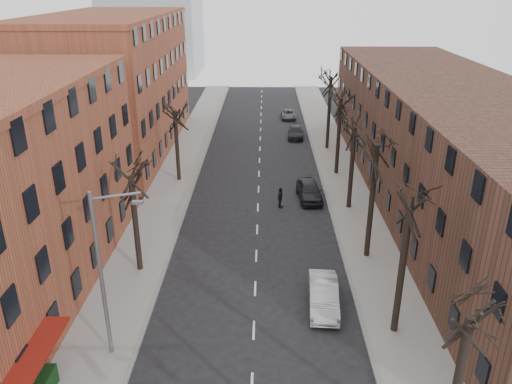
{
  "coord_description": "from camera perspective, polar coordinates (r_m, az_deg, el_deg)",
  "views": [
    {
      "loc": [
        0.51,
        -10.08,
        17.54
      ],
      "look_at": [
        -0.05,
        21.91,
        4.0
      ],
      "focal_mm": 35.0,
      "sensor_mm": 36.0,
      "label": 1
    }
  ],
  "objects": [
    {
      "name": "sidewalk_left",
      "position": [
        49.09,
        -9.05,
        1.8
      ],
      "size": [
        4.0,
        90.0,
        0.15
      ],
      "primitive_type": "cube",
      "color": "gray",
      "rests_on": "ground"
    },
    {
      "name": "tree_left_a",
      "position": [
        34.09,
        -13.06,
        -8.7
      ],
      "size": [
        5.2,
        5.2,
        9.5
      ],
      "primitive_type": null,
      "color": "black",
      "rests_on": "ground"
    },
    {
      "name": "parked_car_mid",
      "position": [
        61.11,
        4.57,
        6.82
      ],
      "size": [
        2.1,
        4.61,
        1.31
      ],
      "primitive_type": "imported",
      "rotation": [
        0.0,
        0.0,
        -0.06
      ],
      "color": "black",
      "rests_on": "ground"
    },
    {
      "name": "pedestrian_crossing",
      "position": [
        41.61,
        2.79,
        -0.67
      ],
      "size": [
        0.78,
        1.14,
        1.79
      ],
      "primitive_type": "imported",
      "rotation": [
        0.0,
        0.0,
        1.21
      ],
      "color": "black",
      "rests_on": "ground"
    },
    {
      "name": "tree_right_d",
      "position": [
        42.53,
        10.52,
        -1.84
      ],
      "size": [
        5.2,
        5.2,
        10.0
      ],
      "primitive_type": null,
      "color": "black",
      "rests_on": "ground"
    },
    {
      "name": "tree_right_e",
      "position": [
        49.82,
        9.13,
        2.02
      ],
      "size": [
        5.2,
        5.2,
        10.8
      ],
      "primitive_type": null,
      "color": "black",
      "rests_on": "ground"
    },
    {
      "name": "sidewalk_right",
      "position": [
        48.93,
        9.75,
        1.68
      ],
      "size": [
        4.0,
        90.0,
        0.15
      ],
      "primitive_type": "cube",
      "color": "gray",
      "rests_on": "ground"
    },
    {
      "name": "building_left_far",
      "position": [
        57.52,
        -16.02,
        11.51
      ],
      "size": [
        12.0,
        28.0,
        14.0
      ],
      "primitive_type": "cube",
      "color": "brown",
      "rests_on": "ground"
    },
    {
      "name": "tree_right_c",
      "position": [
        35.54,
        12.48,
        -7.24
      ],
      "size": [
        5.2,
        5.2,
        11.6
      ],
      "primitive_type": null,
      "color": "black",
      "rests_on": "ground"
    },
    {
      "name": "parked_car_near",
      "position": [
        43.51,
        6.11,
        0.19
      ],
      "size": [
        2.26,
        4.9,
        1.63
      ],
      "primitive_type": "imported",
      "rotation": [
        0.0,
        0.0,
        0.07
      ],
      "color": "black",
      "rests_on": "ground"
    },
    {
      "name": "tree_right_b",
      "position": [
        29.08,
        15.45,
        -15.14
      ],
      "size": [
        5.2,
        5.2,
        10.8
      ],
      "primitive_type": null,
      "color": "black",
      "rests_on": "ground"
    },
    {
      "name": "silver_sedan",
      "position": [
        29.76,
        7.72,
        -11.61
      ],
      "size": [
        1.89,
        4.77,
        1.54
      ],
      "primitive_type": "imported",
      "rotation": [
        0.0,
        0.0,
        -0.06
      ],
      "color": "#A9ABB0",
      "rests_on": "ground"
    },
    {
      "name": "tree_left_b",
      "position": [
        48.14,
        -8.77,
        1.29
      ],
      "size": [
        5.2,
        5.2,
        9.5
      ],
      "primitive_type": null,
      "color": "black",
      "rests_on": "ground"
    },
    {
      "name": "building_right",
      "position": [
        44.77,
        21.29,
        5.08
      ],
      "size": [
        12.0,
        50.0,
        10.0
      ],
      "primitive_type": "cube",
      "color": "#503025",
      "rests_on": "ground"
    },
    {
      "name": "tree_right_f",
      "position": [
        57.3,
        8.1,
        4.88
      ],
      "size": [
        5.2,
        5.2,
        11.6
      ],
      "primitive_type": null,
      "color": "black",
      "rests_on": "ground"
    },
    {
      "name": "parked_car_far",
      "position": [
        69.97,
        3.72,
        8.86
      ],
      "size": [
        1.96,
        4.16,
        1.15
      ],
      "primitive_type": "imported",
      "rotation": [
        0.0,
        0.0,
        0.01
      ],
      "color": "#4F5256",
      "rests_on": "ground"
    },
    {
      "name": "streetlight",
      "position": [
        24.84,
        -17.0,
        -8.47
      ],
      "size": [
        2.45,
        0.22,
        9.03
      ],
      "color": "slate",
      "rests_on": "ground"
    }
  ]
}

